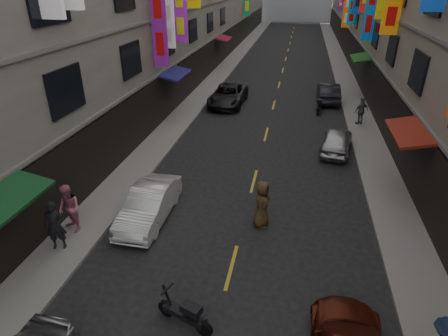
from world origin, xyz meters
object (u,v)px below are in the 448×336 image
at_px(scooter_far_right, 319,106).
at_px(pedestrian_rfar, 361,111).
at_px(car_left_far, 228,95).
at_px(pedestrian_crossing, 262,204).
at_px(pedestrian_lnear, 55,226).
at_px(pedestrian_lfar, 69,209).
at_px(car_left_mid, 149,204).
at_px(car_right_mid, 337,140).
at_px(scooter_crossing, 185,314).
at_px(car_right_far, 328,92).

relative_size(scooter_far_right, pedestrian_rfar, 1.04).
bearing_deg(car_left_far, pedestrian_crossing, -73.26).
height_order(pedestrian_lnear, pedestrian_lfar, pedestrian_lfar).
bearing_deg(car_left_far, car_left_mid, -89.71).
height_order(car_left_mid, pedestrian_lnear, pedestrian_lnear).
xyz_separation_m(car_right_mid, pedestrian_lnear, (-10.10, -10.58, 0.39)).
relative_size(scooter_crossing, car_left_far, 0.34).
relative_size(car_left_far, car_right_far, 1.20).
xyz_separation_m(scooter_crossing, car_right_mid, (4.83, 12.83, 0.21)).
height_order(car_left_mid, car_right_far, car_right_far).
height_order(scooter_crossing, pedestrian_lnear, pedestrian_lnear).
relative_size(pedestrian_lnear, pedestrian_rfar, 1.06).
bearing_deg(car_left_far, car_right_far, 18.76).
relative_size(car_right_far, pedestrian_crossing, 2.25).
bearing_deg(scooter_far_right, pedestrian_rfar, 144.38).
bearing_deg(pedestrian_lfar, pedestrian_crossing, 44.81).
height_order(scooter_crossing, pedestrian_rfar, pedestrian_rfar).
relative_size(car_right_mid, pedestrian_lfar, 2.02).
distance_m(car_right_mid, pedestrian_rfar, 4.78).
relative_size(pedestrian_lnear, pedestrian_crossing, 0.96).
height_order(car_left_far, pedestrian_lfar, pedestrian_lfar).
relative_size(car_left_far, car_right_mid, 1.35).
bearing_deg(car_left_mid, pedestrian_crossing, 5.96).
height_order(car_left_mid, car_right_mid, car_left_mid).
bearing_deg(car_right_far, pedestrian_lfar, 60.30).
distance_m(scooter_far_right, pedestrian_crossing, 14.55).
distance_m(scooter_crossing, pedestrian_crossing, 5.37).
relative_size(car_left_mid, pedestrian_rfar, 2.37).
xyz_separation_m(pedestrian_rfar, pedestrian_crossing, (-5.07, -12.13, -0.03)).
bearing_deg(pedestrian_lfar, car_left_mid, 59.07).
bearing_deg(car_left_mid, car_right_far, 66.58).
xyz_separation_m(car_right_far, pedestrian_crossing, (-3.30, -17.20, 0.25)).
xyz_separation_m(scooter_far_right, pedestrian_rfar, (2.52, -2.19, 0.54)).
bearing_deg(pedestrian_crossing, car_right_far, -3.12).
relative_size(car_right_far, pedestrian_lfar, 2.28).
xyz_separation_m(scooter_far_right, car_right_mid, (0.75, -6.62, 0.21)).
bearing_deg(scooter_crossing, car_left_far, 27.71).
relative_size(scooter_far_right, pedestrian_crossing, 0.94).
height_order(scooter_crossing, pedestrian_lfar, pedestrian_lfar).
xyz_separation_m(car_left_mid, car_left_far, (0.28, 15.33, 0.04)).
bearing_deg(scooter_far_right, car_left_mid, 70.27).
height_order(car_right_far, pedestrian_rfar, pedestrian_rfar).
relative_size(scooter_crossing, car_right_far, 0.40).
xyz_separation_m(scooter_far_right, pedestrian_crossing, (-2.55, -14.32, 0.51)).
distance_m(car_right_far, pedestrian_rfar, 5.39).
bearing_deg(car_left_mid, pedestrian_lfar, -150.48).
distance_m(scooter_crossing, car_right_mid, 13.71).
relative_size(car_left_far, pedestrian_rfar, 2.97).
bearing_deg(scooter_crossing, pedestrian_crossing, 3.74).
height_order(car_left_far, pedestrian_lnear, pedestrian_lnear).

